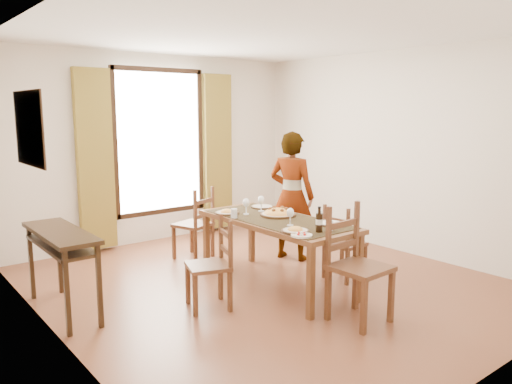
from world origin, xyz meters
TOP-DOWN VIEW (x-y plane):
  - ground at (0.00, 0.00)m, footprint 5.00×5.00m
  - room_shell at (-0.00, 0.13)m, footprint 4.60×5.10m
  - console_table at (-2.03, 0.60)m, footprint 0.38×1.20m
  - dining_table at (0.02, -0.11)m, footprint 0.80×1.86m
  - chair_west at (-0.86, -0.18)m, footprint 0.50×0.50m
  - chair_north at (-0.12, 1.32)m, footprint 0.53×0.53m
  - chair_south at (0.01, -1.25)m, footprint 0.49×0.49m
  - chair_east at (0.76, -0.42)m, footprint 0.41×0.41m
  - man at (0.85, 0.54)m, footprint 0.88×0.82m
  - plate_sw at (-0.22, -0.67)m, footprint 0.27×0.27m
  - plate_se at (0.27, -0.67)m, footprint 0.27×0.27m
  - plate_nw at (-0.25, 0.43)m, footprint 0.27×0.27m
  - plate_ne at (0.28, 0.45)m, footprint 0.27×0.27m
  - pasta_platter at (0.13, -0.02)m, footprint 0.40×0.40m
  - caprese_plate at (-0.29, -0.83)m, footprint 0.20×0.20m
  - wine_glass_a at (-0.09, -0.45)m, footprint 0.08×0.08m
  - wine_glass_b at (0.13, 0.28)m, footprint 0.08×0.08m
  - wine_glass_c at (-0.11, 0.25)m, footprint 0.08×0.08m
  - tumbler_a at (0.34, -0.44)m, footprint 0.07×0.07m
  - tumbler_b at (-0.32, 0.20)m, footprint 0.07×0.07m
  - tumbler_c at (0.07, -0.84)m, footprint 0.07×0.07m
  - wine_bottle at (-0.05, -0.82)m, footprint 0.07×0.07m

SIDE VIEW (x-z plane):
  - ground at x=0.00m, z-range 0.00..0.00m
  - chair_east at x=0.76m, z-range -0.03..0.83m
  - chair_west at x=-0.86m, z-range -0.03..0.86m
  - chair_north at x=-0.12m, z-range -0.03..0.90m
  - chair_south at x=0.01m, z-range -0.04..1.02m
  - console_table at x=-2.03m, z-range 0.28..1.08m
  - dining_table at x=0.02m, z-range 0.31..1.06m
  - caprese_plate at x=-0.29m, z-range 0.76..0.80m
  - plate_sw at x=-0.22m, z-range 0.76..0.81m
  - plate_se at x=0.27m, z-range 0.76..0.81m
  - plate_nw at x=-0.25m, z-range 0.76..0.81m
  - plate_ne at x=0.28m, z-range 0.76..0.81m
  - pasta_platter at x=0.13m, z-range 0.76..0.86m
  - tumbler_a at x=0.34m, z-range 0.76..0.86m
  - tumbler_b at x=-0.32m, z-range 0.76..0.86m
  - tumbler_c at x=0.07m, z-range 0.76..0.86m
  - man at x=0.85m, z-range 0.00..1.65m
  - wine_glass_a at x=-0.09m, z-range 0.76..0.94m
  - wine_glass_b at x=0.13m, z-range 0.76..0.94m
  - wine_glass_c at x=-0.11m, z-range 0.76..0.94m
  - wine_bottle at x=-0.05m, z-range 0.76..1.00m
  - room_shell at x=0.00m, z-range 0.17..2.91m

